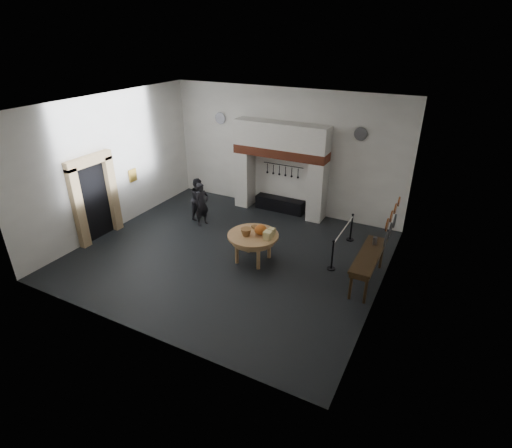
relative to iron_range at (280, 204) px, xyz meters
The scene contains 39 objects.
floor 3.73m from the iron_range, 90.00° to the right, with size 9.00×8.00×0.02m, color black.
ceiling 5.65m from the iron_range, 90.00° to the right, with size 9.00×8.00×0.02m, color silver.
wall_back 2.02m from the iron_range, 90.00° to the left, with size 9.00×0.02×4.50m, color white.
wall_front 7.97m from the iron_range, 90.00° to the right, with size 9.00×0.02×4.50m, color white.
wall_left 6.17m from the iron_range, 140.42° to the right, with size 0.02×8.00×4.50m, color white.
wall_right 6.17m from the iron_range, 39.58° to the right, with size 0.02×8.00×4.50m, color white.
chimney_pier_left 1.69m from the iron_range, behind, with size 0.55×0.70×2.15m, color silver.
chimney_pier_right 1.69m from the iron_range, ahead, with size 0.55×0.70×2.15m, color silver.
hearth_brick_band 2.06m from the iron_range, 90.00° to the right, with size 3.50×0.72×0.32m, color #9E442B.
chimney_hood 2.67m from the iron_range, 90.00° to the right, with size 3.50×0.70×0.90m, color silver.
iron_range is the anchor object (origin of this frame).
utensil_rail 1.51m from the iron_range, 90.00° to the left, with size 0.02×0.02×1.60m, color black.
door_recess 6.58m from the iron_range, 133.44° to the right, with size 0.04×1.10×2.50m, color black.
door_jamb_near 7.05m from the iron_range, 128.94° to the right, with size 0.22×0.30×2.60m, color tan.
door_jamb_far 6.04m from the iron_range, 137.45° to the right, with size 0.22×0.30×2.60m, color tan.
door_lintel 6.87m from the iron_range, 132.86° to the right, with size 0.22×1.70×0.30m, color tan.
wall_plaque 5.49m from the iron_range, 146.73° to the right, with size 0.05×0.34×0.44m, color gold.
work_table 3.83m from the iron_range, 77.72° to the right, with size 1.51×1.51×0.07m, color tan.
pumpkin 3.82m from the iron_range, 74.40° to the right, with size 0.36×0.36×0.31m, color #CD4E1D.
cheese_block_big 4.04m from the iron_range, 70.81° to the right, with size 0.22×0.22×0.24m, color #EBD78C.
cheese_block_small 3.75m from the iron_range, 69.57° to the right, with size 0.18×0.18×0.20m, color #E1CE86.
wicker_basket 3.98m from the iron_range, 80.34° to the right, with size 0.32×0.32×0.22m, color olive.
bread_loaf 3.49m from the iron_range, 78.11° to the right, with size 0.31×0.18×0.13m, color olive.
visitor_near 3.10m from the iron_range, 129.09° to the right, with size 0.57×0.37×1.55m, color black.
visitor_far 3.09m from the iron_range, 139.71° to the right, with size 0.74×0.58×1.53m, color black.
side_table 5.30m from the iron_range, 38.82° to the right, with size 0.55×2.20×0.06m, color #3A2615.
pewter_jug 4.97m from the iron_range, 33.36° to the right, with size 0.12×0.12×0.22m, color #49484D.
copper_pan_a 5.93m from the iron_range, 38.28° to the right, with size 0.34×0.34×0.03m, color #C6662D.
copper_pan_b 5.62m from the iron_range, 33.66° to the right, with size 0.32×0.32×0.03m, color #C6662D.
copper_pan_c 5.35m from the iron_range, 28.48° to the right, with size 0.30×0.30×0.03m, color #C6662D.
copper_pan_d 5.13m from the iron_range, 22.75° to the right, with size 0.28×0.28×0.03m, color #C6662D.
pewter_plate_left 5.69m from the iron_range, 36.66° to the right, with size 0.40×0.40×0.03m, color #4C4C51.
pewter_plate_mid 5.36m from the iron_range, 31.38° to the right, with size 0.40×0.40×0.03m, color #4C4C51.
pewter_plate_right 5.08m from the iron_range, 25.42° to the right, with size 0.40×0.40×0.03m, color #4C4C51.
pewter_plate_back_left 4.01m from the iron_range, behind, with size 0.44×0.44×0.03m, color #4C4C51.
pewter_plate_back_right 4.01m from the iron_range, ahead, with size 0.44×0.44×0.03m, color #4C4C51.
barrier_post_near 4.35m from the iron_range, 45.37° to the right, with size 0.05×0.05×0.90m, color black.
barrier_post_far 3.25m from the iron_range, 19.70° to the right, with size 0.05×0.05×0.90m, color black.
barrier_rope 3.75m from the iron_range, 34.43° to the right, with size 0.04×0.04×2.00m, color white.
Camera 1 is at (5.66, -9.10, 6.33)m, focal length 28.00 mm.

